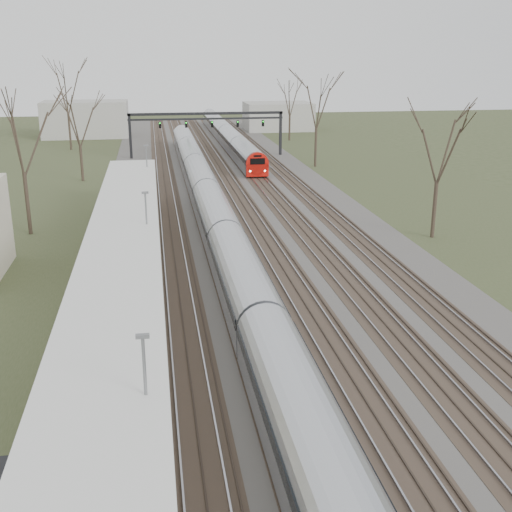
{
  "coord_description": "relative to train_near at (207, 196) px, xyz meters",
  "views": [
    {
      "loc": [
        -7.16,
        -3.15,
        13.78
      ],
      "look_at": [
        -1.26,
        33.39,
        2.0
      ],
      "focal_mm": 45.0,
      "sensor_mm": 36.0,
      "label": 1
    }
  ],
  "objects": [
    {
      "name": "track_bed",
      "position": [
        2.76,
        1.89,
        -1.42
      ],
      "size": [
        24.0,
        160.0,
        0.22
      ],
      "color": "#474442",
      "rests_on": "ground"
    },
    {
      "name": "platform",
      "position": [
        -6.55,
        -15.61,
        -0.98
      ],
      "size": [
        3.5,
        69.0,
        1.0
      ],
      "primitive_type": "cube",
      "color": "#9E9B93",
      "rests_on": "ground"
    },
    {
      "name": "train_near",
      "position": [
        0.0,
        0.0,
        0.0
      ],
      "size": [
        2.62,
        90.21,
        3.05
      ],
      "color": "#A4A6AD",
      "rests_on": "ground"
    },
    {
      "name": "signal_gantry",
      "position": [
        2.79,
        31.87,
        3.43
      ],
      "size": [
        21.0,
        0.59,
        6.08
      ],
      "color": "black",
      "rests_on": "ground"
    },
    {
      "name": "canopy",
      "position": [
        -6.55,
        -20.13,
        2.45
      ],
      "size": [
        4.1,
        50.0,
        3.11
      ],
      "color": "slate",
      "rests_on": "platform"
    },
    {
      "name": "tree_west_far",
      "position": [
        -14.5,
        -5.11,
        6.54
      ],
      "size": [
        5.5,
        5.5,
        11.33
      ],
      "color": "#2D231C",
      "rests_on": "ground"
    },
    {
      "name": "tree_east_far",
      "position": [
        16.5,
        -11.11,
        5.81
      ],
      "size": [
        5.0,
        5.0,
        10.3
      ],
      "color": "#2D231C",
      "rests_on": "ground"
    },
    {
      "name": "train_far",
      "position": [
        7.0,
        44.77,
        0.0
      ],
      "size": [
        2.62,
        60.21,
        3.05
      ],
      "color": "#A4A6AD",
      "rests_on": "ground"
    }
  ]
}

